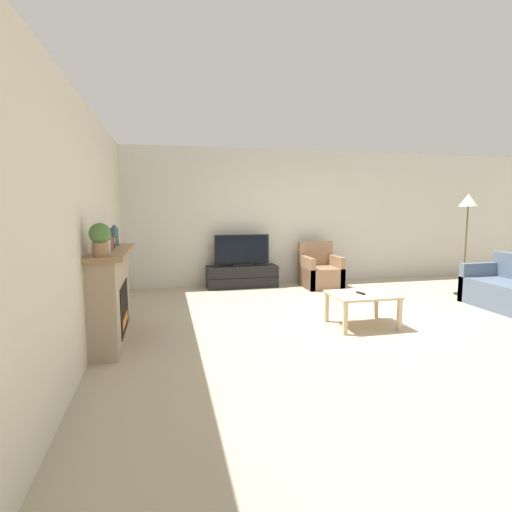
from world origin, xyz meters
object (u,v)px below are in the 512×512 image
object	(u,v)px
mantel_vase_left	(104,246)
mantel_clock	(112,242)
mantel_vase_centre_left	(108,243)
tv_stand	(242,276)
remote	(361,293)
tv	(242,251)
floor_lamp	(468,208)
fireplace	(111,295)
mantel_vase_right	(114,236)
armchair	(320,272)
potted_plant	(100,238)
coffee_table	(362,298)

from	to	relation	value
mantel_vase_left	mantel_clock	distance (m)	0.64
mantel_vase_centre_left	tv_stand	xyz separation A→B (m)	(2.08, 2.82, -0.96)
mantel_vase_centre_left	remote	size ratio (longest dim) A/B	1.21
tv_stand	tv	world-z (taller)	tv
mantel_vase_centre_left	floor_lamp	xyz separation A→B (m)	(5.82, 1.28, 0.37)
fireplace	tv	size ratio (longest dim) A/B	1.49
mantel_vase_centre_left	tv	distance (m)	3.54
mantel_vase_centre_left	tv_stand	world-z (taller)	mantel_vase_centre_left
mantel_vase_right	tv_stand	bearing A→B (deg)	46.91
armchair	potted_plant	bearing A→B (deg)	-139.25
potted_plant	remote	world-z (taller)	potted_plant
fireplace	mantel_vase_centre_left	bearing A→B (deg)	-82.08
potted_plant	coffee_table	bearing A→B (deg)	9.56
mantel_vase_centre_left	coffee_table	world-z (taller)	mantel_vase_centre_left
potted_plant	coffee_table	xyz separation A→B (m)	(3.15, 0.53, -0.90)
mantel_vase_centre_left	tv	bearing A→B (deg)	53.61
tv_stand	armchair	size ratio (longest dim) A/B	1.58
mantel_vase_left	floor_lamp	bearing A→B (deg)	15.76
mantel_vase_right	floor_lamp	xyz separation A→B (m)	(5.82, 0.68, 0.34)
mantel_clock	armchair	world-z (taller)	mantel_clock
armchair	coffee_table	world-z (taller)	armchair
mantel_vase_right	potted_plant	xyz separation A→B (m)	(-0.00, -1.16, 0.07)
mantel_clock	tv_stand	world-z (taller)	mantel_clock
mantel_vase_left	floor_lamp	xyz separation A→B (m)	(5.82, 1.64, 0.37)
mantel_clock	coffee_table	size ratio (longest dim) A/B	0.18
coffee_table	mantel_clock	bearing A→B (deg)	174.37
mantel_vase_left	armchair	bearing A→B (deg)	38.87
tv_stand	remote	distance (m)	3.05
tv	floor_lamp	distance (m)	4.13
mantel_vase_centre_left	potted_plant	world-z (taller)	potted_plant
tv	remote	bearing A→B (deg)	-70.03
fireplace	potted_plant	world-z (taller)	potted_plant
mantel_vase_left	floor_lamp	distance (m)	6.06
mantel_vase_centre_left	potted_plant	xyz separation A→B (m)	(-0.00, -0.56, 0.11)
fireplace	floor_lamp	xyz separation A→B (m)	(5.84, 1.16, 0.99)
mantel_vase_left	armchair	distance (m)	4.69
tv_stand	tv	size ratio (longest dim) A/B	1.29
floor_lamp	mantel_vase_left	bearing A→B (deg)	-164.24
fireplace	coffee_table	size ratio (longest dim) A/B	1.93
fireplace	potted_plant	distance (m)	0.99
fireplace	tv_stand	size ratio (longest dim) A/B	1.16
mantel_vase_centre_left	floor_lamp	bearing A→B (deg)	12.43
mantel_vase_centre_left	floor_lamp	world-z (taller)	floor_lamp
fireplace	floor_lamp	distance (m)	6.04
mantel_clock	tv_stand	bearing A→B (deg)	50.74
mantel_vase_centre_left	armchair	world-z (taller)	mantel_vase_centre_left
mantel_clock	floor_lamp	xyz separation A→B (m)	(5.82, 1.00, 0.38)
mantel_vase_right	mantel_clock	size ratio (longest dim) A/B	1.75
mantel_clock	coffee_table	distance (m)	3.26
tv	mantel_clock	bearing A→B (deg)	-129.28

